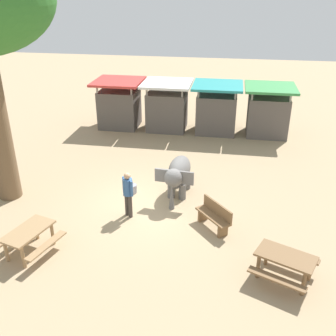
% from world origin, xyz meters
% --- Properties ---
extents(ground_plane, '(60.00, 60.00, 0.00)m').
position_xyz_m(ground_plane, '(0.00, 0.00, 0.00)').
color(ground_plane, tan).
extents(elephant, '(1.39, 2.07, 1.43)m').
position_xyz_m(elephant, '(0.97, 0.99, 0.91)').
color(elephant, slate).
rests_on(elephant, ground_plane).
extents(person_handler, '(0.42, 0.35, 1.62)m').
position_xyz_m(person_handler, '(-0.47, -0.66, 0.95)').
color(person_handler, '#3F3833').
rests_on(person_handler, ground_plane).
extents(wooden_bench, '(1.21, 1.32, 0.88)m').
position_xyz_m(wooden_bench, '(2.41, -0.90, 0.47)').
color(wooden_bench, brown).
rests_on(wooden_bench, ground_plane).
extents(picnic_table_near, '(1.97, 1.96, 0.78)m').
position_xyz_m(picnic_table_near, '(4.37, -3.01, 0.59)').
color(picnic_table_near, brown).
rests_on(picnic_table_near, ground_plane).
extents(picnic_table_far, '(1.84, 1.86, 0.78)m').
position_xyz_m(picnic_table_far, '(-2.80, -3.05, 0.59)').
color(picnic_table_far, '#9E7A51').
rests_on(picnic_table_far, ground_plane).
extents(market_stall_red, '(2.50, 2.50, 2.52)m').
position_xyz_m(market_stall_red, '(-3.23, 8.09, 1.14)').
color(market_stall_red, '#59514C').
rests_on(market_stall_red, ground_plane).
extents(market_stall_white, '(2.50, 2.50, 2.52)m').
position_xyz_m(market_stall_white, '(-0.63, 8.09, 1.14)').
color(market_stall_white, '#59514C').
rests_on(market_stall_white, ground_plane).
extents(market_stall_teal, '(2.50, 2.50, 2.52)m').
position_xyz_m(market_stall_teal, '(1.97, 8.09, 1.14)').
color(market_stall_teal, '#59514C').
rests_on(market_stall_teal, ground_plane).
extents(market_stall_green, '(2.50, 2.50, 2.52)m').
position_xyz_m(market_stall_green, '(4.57, 8.09, 1.14)').
color(market_stall_green, '#59514C').
rests_on(market_stall_green, ground_plane).
extents(feed_bucket, '(0.36, 0.36, 0.32)m').
position_xyz_m(feed_bucket, '(-0.76, 0.93, 0.16)').
color(feed_bucket, gray).
rests_on(feed_bucket, ground_plane).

